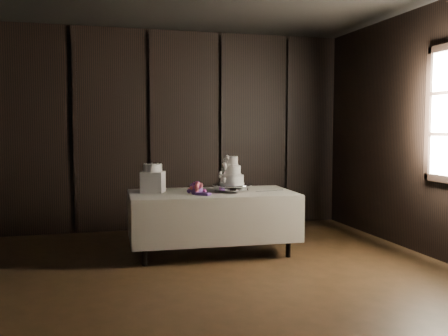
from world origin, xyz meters
TOP-DOWN VIEW (x-y plane):
  - room at (0.00, 0.00)m, footprint 6.08×7.08m
  - display_table at (0.53, 1.83)m, footprint 2.03×1.12m
  - cake_stand at (0.77, 1.81)m, footprint 0.54×0.54m
  - wedding_cake at (0.75, 1.80)m, footprint 0.33×0.29m
  - bouquet at (0.30, 1.69)m, footprint 0.45×0.46m
  - box_pedestal at (-0.17, 2.00)m, footprint 0.33×0.33m
  - small_cake at (-0.17, 2.00)m, footprint 0.30×0.30m
  - cake_knife at (1.18, 1.69)m, footprint 0.37×0.06m

SIDE VIEW (x-z plane):
  - display_table at x=0.53m, z-range 0.04..0.80m
  - cake_knife at x=1.18m, z-range 0.76..0.77m
  - cake_stand at x=0.77m, z-range 0.76..0.85m
  - bouquet at x=0.30m, z-range 0.73..0.91m
  - box_pedestal at x=-0.17m, z-range 0.76..1.01m
  - wedding_cake at x=0.75m, z-range 0.81..1.16m
  - small_cake at x=-0.17m, z-range 1.01..1.10m
  - room at x=0.00m, z-range -0.04..3.04m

